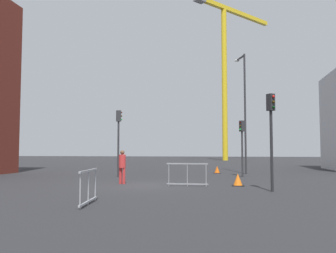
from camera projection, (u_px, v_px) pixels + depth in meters
ground at (143, 185)px, 17.23m from camera, size 160.00×160.00×0.00m
construction_crane at (226, 57)px, 60.84m from camera, size 12.90×15.06×26.58m
streetlamp_tall at (244, 104)px, 25.96m from camera, size 0.77×1.60×8.68m
traffic_light_crosswalk at (271, 126)px, 14.75m from camera, size 0.36×0.38×4.02m
traffic_light_near at (119, 132)px, 22.63m from camera, size 0.39×0.34×4.21m
traffic_light_verge at (242, 139)px, 22.91m from camera, size 0.37×0.37×3.58m
pedestrian_walking at (122, 164)px, 17.96m from camera, size 0.34×0.34×1.68m
safety_barrier_right_run at (88, 187)px, 11.06m from camera, size 0.31×1.96×1.08m
safety_barrier_rear at (187, 174)px, 16.82m from camera, size 1.96×0.07×1.08m
traffic_cone_by_barrier at (217, 170)px, 26.25m from camera, size 0.53×0.53×0.54m
traffic_cone_striped at (238, 180)px, 16.94m from camera, size 0.58×0.58×0.58m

